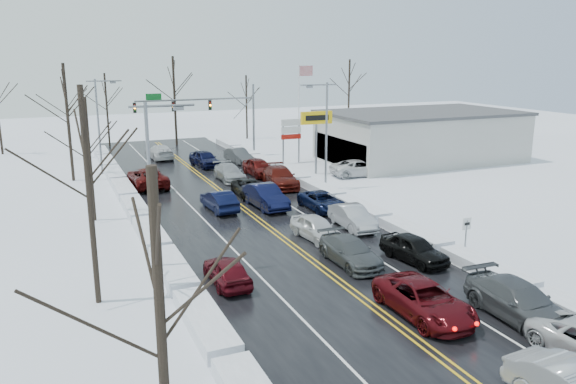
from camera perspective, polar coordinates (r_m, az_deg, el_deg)
name	(u,v)px	position (r m, az deg, el deg)	size (l,w,h in m)	color
ground	(278,235)	(36.04, -1.03, -4.35)	(160.00, 160.00, 0.00)	white
road_surface	(267,226)	(37.81, -2.18, -3.47)	(14.00, 84.00, 0.01)	black
snow_bank_left	(153,240)	(35.94, -13.60, -4.81)	(1.45, 72.00, 0.64)	silver
snow_bank_right	(364,214)	(41.04, 7.78, -2.20)	(1.45, 72.00, 0.64)	silver
traffic_signal_mast	(210,109)	(62.17, -7.96, 8.39)	(13.28, 0.39, 8.00)	slate
tires_plus_sign	(316,122)	(53.51, 2.91, 7.11)	(3.20, 0.34, 6.00)	slate
used_vehicles_sign	(291,132)	(59.13, 0.31, 6.14)	(2.20, 0.22, 4.65)	slate
speed_limit_sign	(466,230)	(33.18, 17.66, -3.69)	(0.55, 0.09, 2.35)	slate
flagpole	(300,100)	(68.01, 1.25, 9.36)	(1.87, 1.20, 10.00)	silver
dealership_building	(420,136)	(62.50, 13.28, 5.58)	(20.40, 12.40, 5.30)	#B1B0AC
streetlight_ne	(324,127)	(47.17, 3.71, 6.58)	(3.20, 0.25, 9.00)	slate
streetlight_sw	(154,177)	(28.72, -13.48, 1.51)	(3.20, 0.25, 9.00)	slate
streetlight_nw	(100,119)	(56.22, -18.54, 7.07)	(3.20, 0.25, 9.00)	slate
tree_left_a	(158,286)	(12.87, -13.03, -9.29)	(3.60, 3.60, 9.00)	#2D231C
tree_left_b	(86,155)	(26.10, -19.85, 3.60)	(4.00, 4.00, 10.00)	#2D231C
tree_left_c	(88,135)	(40.14, -19.67, 5.43)	(3.40, 3.40, 8.50)	#2D231C
tree_left_d	(66,100)	(53.88, -21.61, 8.73)	(4.20, 4.20, 10.50)	#2D231C
tree_left_e	(66,98)	(65.91, -21.61, 8.88)	(3.80, 3.80, 9.50)	#2D231C
tree_far_b	(106,96)	(73.21, -18.01, 9.30)	(3.60, 3.60, 9.00)	#2D231C
tree_far_c	(174,83)	(72.35, -11.52, 10.76)	(4.40, 4.40, 11.00)	#2D231C
tree_far_d	(246,95)	(76.57, -4.25, 9.84)	(3.40, 3.40, 8.50)	#2D231C
tree_far_e	(349,82)	(83.52, 6.24, 11.09)	(4.20, 4.20, 10.50)	#2D231C
queued_car_2	(423,315)	(26.14, 13.59, -12.08)	(2.49, 5.41, 1.50)	#4B0A0F
queued_car_3	(350,264)	(31.40, 6.31, -7.25)	(2.00, 4.91, 1.43)	#434749
queued_car_4	(316,239)	(35.25, 2.88, -4.79)	(1.74, 4.32, 1.47)	silver
queued_car_5	(266,207)	(42.36, -2.28, -1.57)	(1.82, 5.23, 1.72)	black
queued_car_6	(250,196)	(45.76, -3.86, -0.42)	(2.21, 4.78, 1.33)	black
queued_car_7	(230,180)	(51.66, -5.96, 1.20)	(2.03, 4.99, 1.45)	#929599
queued_car_8	(205,167)	(58.28, -8.42, 2.57)	(1.96, 4.88, 1.66)	black
queued_car_11	(517,318)	(27.10, 22.26, -11.80)	(2.25, 5.54, 1.61)	#45474A
queued_car_12	(413,261)	(32.34, 12.62, -6.87)	(1.76, 4.38, 1.49)	black
queued_car_13	(352,228)	(37.63, 6.54, -3.65)	(1.60, 4.58, 1.51)	#A0A2A7
queued_car_14	(322,210)	(41.79, 3.49, -1.80)	(2.19, 4.76, 1.32)	black
queued_car_15	(280,186)	(48.97, -0.82, 0.57)	(2.37, 5.82, 1.69)	#480E09
queued_car_16	(259,176)	(53.41, -2.97, 1.67)	(1.94, 4.82, 1.64)	#480B09
queued_car_17	(239,163)	(60.00, -5.04, 2.99)	(1.60, 4.58, 1.51)	#3F4144
oncoming_car_0	(220,210)	(41.84, -6.97, -1.86)	(1.59, 4.55, 1.50)	black
oncoming_car_1	(148,187)	(50.35, -14.03, 0.52)	(2.84, 6.16, 1.71)	#470A09
oncoming_car_2	(160,159)	(63.48, -12.86, 3.30)	(2.19, 5.38, 1.56)	silver
oncoming_car_3	(227,284)	(28.80, -6.19, -9.25)	(1.67, 4.16, 1.42)	#4C0A12
parked_car_0	(359,176)	(53.69, 7.23, 1.64)	(2.55, 5.53, 1.54)	silver
parked_car_1	(380,171)	(56.44, 9.28, 2.17)	(1.89, 4.65, 1.35)	#50120A
parked_car_2	(329,160)	(61.65, 4.23, 3.30)	(1.77, 4.41, 1.50)	black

